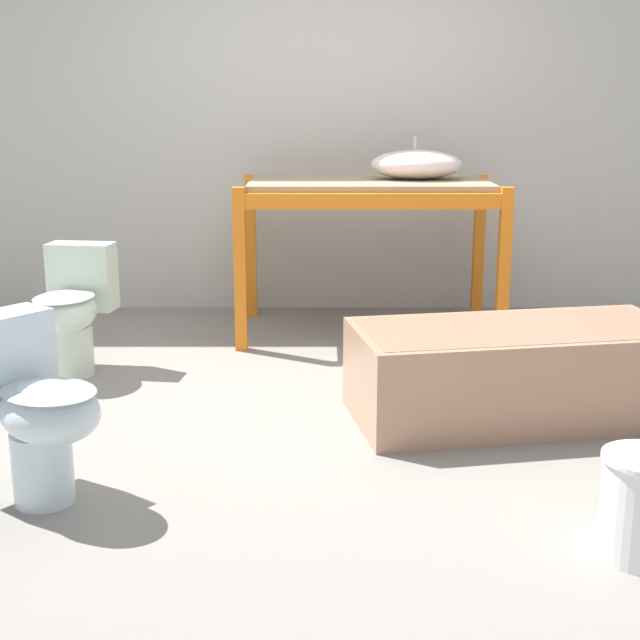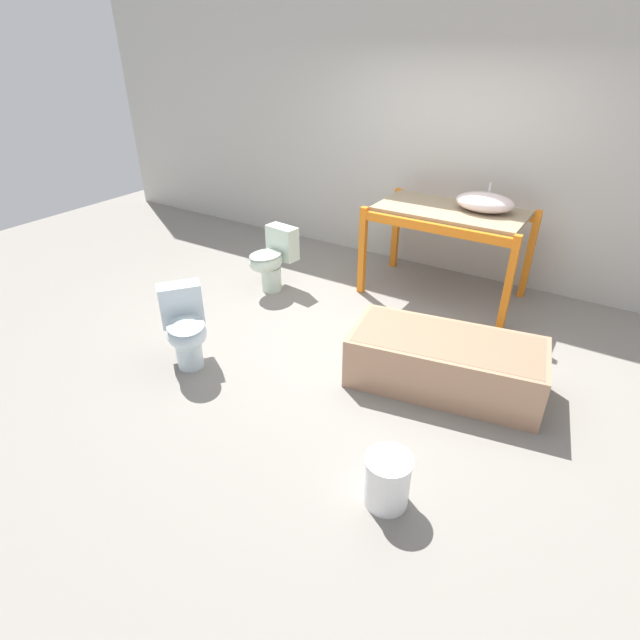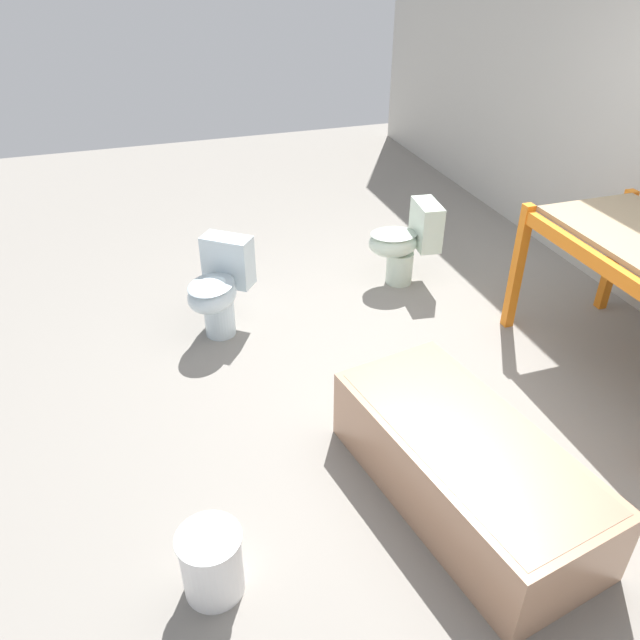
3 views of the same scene
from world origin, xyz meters
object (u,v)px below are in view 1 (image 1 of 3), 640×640
sink_basin (414,165)px  bathtub_main (514,365)px  toilet_far (70,307)px  toilet_near (31,405)px

sink_basin → bathtub_main: 1.91m
sink_basin → toilet_far: (-1.96, -1.00, -0.69)m
sink_basin → toilet_far: bearing=-152.9°
bathtub_main → toilet_far: bearing=152.7°
sink_basin → bathtub_main: (0.31, -1.70, -0.82)m
sink_basin → toilet_far: 2.31m
sink_basin → toilet_near: size_ratio=0.84×
sink_basin → bathtub_main: size_ratio=0.36×
bathtub_main → toilet_far: size_ratio=2.32×
sink_basin → toilet_far: size_ratio=0.84×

